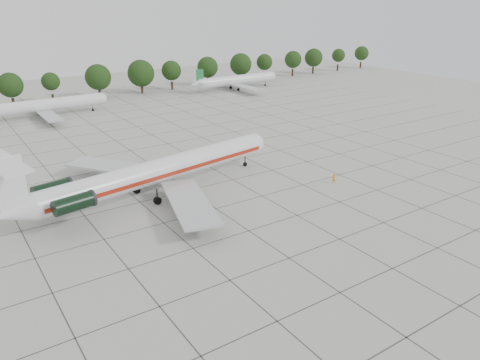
{
  "coord_description": "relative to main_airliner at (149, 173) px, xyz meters",
  "views": [
    {
      "loc": [
        -30.36,
        -51.18,
        27.65
      ],
      "look_at": [
        3.93,
        -0.14,
        3.5
      ],
      "focal_mm": 35.0,
      "sensor_mm": 36.0,
      "label": 1
    }
  ],
  "objects": [
    {
      "name": "ground",
      "position": [
        5.93,
        -8.89,
        -3.76
      ],
      "size": [
        260.0,
        260.0,
        0.0
      ],
      "primitive_type": "plane",
      "color": "#ABABA4",
      "rests_on": "ground"
    },
    {
      "name": "apron_joints",
      "position": [
        5.93,
        6.11,
        -3.75
      ],
      "size": [
        170.0,
        170.0,
        0.02
      ],
      "primitive_type": "cube",
      "color": "#383838",
      "rests_on": "ground"
    },
    {
      "name": "main_airliner",
      "position": [
        0.0,
        0.0,
        0.0
      ],
      "size": [
        45.02,
        35.14,
        10.64
      ],
      "rotation": [
        0.0,
        0.0,
        0.17
      ],
      "color": "silver",
      "rests_on": "ground"
    },
    {
      "name": "ground_crew",
      "position": [
        26.43,
        -11.05,
        -2.93
      ],
      "size": [
        0.62,
        0.42,
        1.64
      ],
      "primitive_type": "imported",
      "rotation": [
        0.0,
        0.0,
        3.1
      ],
      "color": "orange",
      "rests_on": "ground"
    },
    {
      "name": "bg_airliner_c",
      "position": [
        -0.92,
        60.3,
        -0.85
      ],
      "size": [
        28.24,
        27.2,
        7.4
      ],
      "color": "silver",
      "rests_on": "ground"
    },
    {
      "name": "bg_airliner_d",
      "position": [
        58.2,
        64.85,
        -0.85
      ],
      "size": [
        28.24,
        27.2,
        7.4
      ],
      "color": "silver",
      "rests_on": "ground"
    },
    {
      "name": "tree_line",
      "position": [
        -5.75,
        76.11,
        2.22
      ],
      "size": [
        249.86,
        8.44,
        10.22
      ],
      "color": "#332114",
      "rests_on": "ground"
    }
  ]
}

